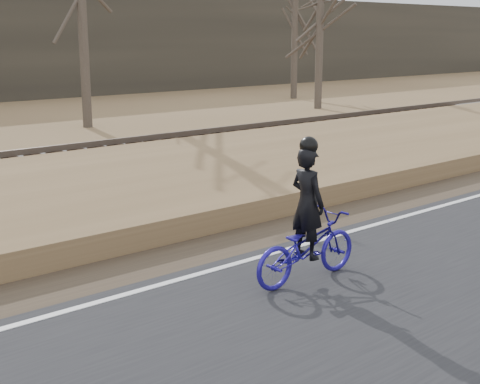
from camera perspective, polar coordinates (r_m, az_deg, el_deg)
ground at (r=11.79m, az=8.78°, el=-4.25°), size 120.00×120.00×0.00m
road at (r=10.40m, az=19.23°, el=-7.11°), size 120.00×6.00×0.06m
edge_line at (r=11.89m, az=8.06°, el=-3.74°), size 120.00×0.12×0.01m
shoulder at (r=12.57m, az=4.67°, el=-2.93°), size 120.00×1.60×0.04m
embankment at (r=14.73m, az=-3.52°, el=0.32°), size 120.00×5.00×0.44m
ballast at (r=17.86m, az=-10.81°, el=2.43°), size 120.00×3.00×0.45m
railroad at (r=17.81m, az=-10.85°, el=3.39°), size 120.00×2.40×0.29m
cyclist at (r=9.59m, az=5.70°, el=-3.80°), size 1.89×0.68×2.10m
bare_tree_right at (r=32.75m, az=6.83°, el=13.57°), size 0.36×0.36×7.43m
bare_tree_far_right at (r=37.91m, az=4.70°, el=13.81°), size 0.36×0.36×7.74m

